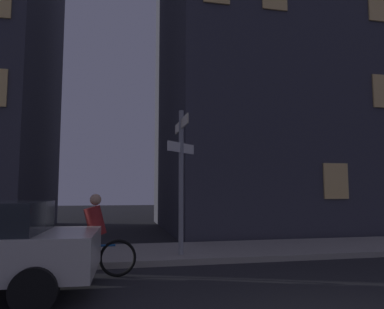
# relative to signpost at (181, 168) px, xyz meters

# --- Properties ---
(sidewalk_kerb) EXTENTS (40.00, 2.71, 0.14)m
(sidewalk_kerb) POSITION_rel_signpost_xyz_m (1.22, 0.70, -2.17)
(sidewalk_kerb) COLOR gray
(sidewalk_kerb) RESTS_ON ground_plane
(signpost) EXTENTS (0.81, 1.70, 3.54)m
(signpost) POSITION_rel_signpost_xyz_m (0.00, 0.00, 0.00)
(signpost) COLOR gray
(signpost) RESTS_ON sidewalk_kerb
(cyclist) EXTENTS (1.82, 0.34, 1.61)m
(cyclist) POSITION_rel_signpost_xyz_m (-2.01, -1.42, -1.50)
(cyclist) COLOR black
(cyclist) RESTS_ON ground_plane
(building_right_block) EXTENTS (10.33, 9.16, 12.64)m
(building_right_block) POSITION_rel_signpost_xyz_m (5.70, 6.75, 4.08)
(building_right_block) COLOR #383842
(building_right_block) RESTS_ON ground_plane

